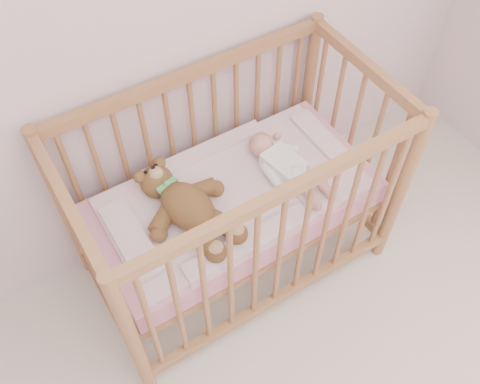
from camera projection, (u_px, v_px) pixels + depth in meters
wall_back at (75, 12)px, 1.76m from camera, size 4.00×0.02×2.70m
crib at (234, 201)px, 2.35m from camera, size 1.36×0.76×1.00m
mattress at (234, 203)px, 2.36m from camera, size 1.22×0.62×0.13m
blanket at (234, 193)px, 2.30m from camera, size 1.10×0.58×0.06m
baby at (284, 162)px, 2.31m from camera, size 0.32×0.53×0.12m
teddy_bear at (188, 207)px, 2.15m from camera, size 0.52×0.65×0.16m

